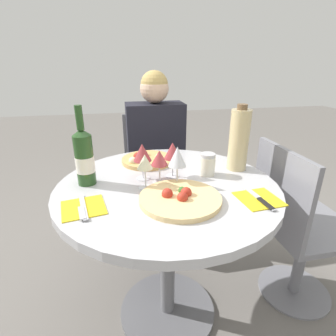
{
  "coord_description": "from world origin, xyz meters",
  "views": [
    {
      "loc": [
        -0.2,
        -1.0,
        1.25
      ],
      "look_at": [
        -0.01,
        -0.07,
        0.86
      ],
      "focal_mm": 28.0,
      "sensor_mm": 36.0,
      "label": 1
    }
  ],
  "objects_px": {
    "chair_empty_side": "(297,230)",
    "tall_carafe": "(239,140)",
    "pizza_large": "(180,198)",
    "dining_table": "(167,214)",
    "wine_bottle": "(84,157)",
    "seated_diner": "(158,170)",
    "chair_behind_diner": "(155,174)"
  },
  "relations": [
    {
      "from": "tall_carafe",
      "to": "dining_table",
      "type": "bearing_deg",
      "value": -164.41
    },
    {
      "from": "dining_table",
      "to": "chair_behind_diner",
      "type": "distance_m",
      "value": 0.87
    },
    {
      "from": "pizza_large",
      "to": "seated_diner",
      "type": "bearing_deg",
      "value": 86.65
    },
    {
      "from": "seated_diner",
      "to": "pizza_large",
      "type": "bearing_deg",
      "value": 86.65
    },
    {
      "from": "wine_bottle",
      "to": "tall_carafe",
      "type": "xyz_separation_m",
      "value": [
        0.7,
        0.03,
        0.03
      ]
    },
    {
      "from": "dining_table",
      "to": "wine_bottle",
      "type": "relative_size",
      "value": 2.84
    },
    {
      "from": "chair_empty_side",
      "to": "wine_bottle",
      "type": "relative_size",
      "value": 2.65
    },
    {
      "from": "wine_bottle",
      "to": "chair_empty_side",
      "type": "bearing_deg",
      "value": -4.63
    },
    {
      "from": "dining_table",
      "to": "tall_carafe",
      "type": "xyz_separation_m",
      "value": [
        0.36,
        0.1,
        0.3
      ]
    },
    {
      "from": "chair_empty_side",
      "to": "seated_diner",
      "type": "bearing_deg",
      "value": -139.28
    },
    {
      "from": "dining_table",
      "to": "wine_bottle",
      "type": "height_order",
      "value": "wine_bottle"
    },
    {
      "from": "seated_diner",
      "to": "wine_bottle",
      "type": "relative_size",
      "value": 3.6
    },
    {
      "from": "wine_bottle",
      "to": "tall_carafe",
      "type": "height_order",
      "value": "wine_bottle"
    },
    {
      "from": "chair_empty_side",
      "to": "tall_carafe",
      "type": "xyz_separation_m",
      "value": [
        -0.32,
        0.11,
        0.47
      ]
    },
    {
      "from": "chair_empty_side",
      "to": "tall_carafe",
      "type": "distance_m",
      "value": 0.58
    },
    {
      "from": "pizza_large",
      "to": "tall_carafe",
      "type": "distance_m",
      "value": 0.45
    },
    {
      "from": "seated_diner",
      "to": "tall_carafe",
      "type": "relative_size",
      "value": 3.85
    },
    {
      "from": "dining_table",
      "to": "wine_bottle",
      "type": "xyz_separation_m",
      "value": [
        -0.34,
        0.07,
        0.28
      ]
    },
    {
      "from": "chair_empty_side",
      "to": "tall_carafe",
      "type": "bearing_deg",
      "value": -109.64
    },
    {
      "from": "chair_behind_diner",
      "to": "pizza_large",
      "type": "height_order",
      "value": "chair_behind_diner"
    },
    {
      "from": "chair_behind_diner",
      "to": "seated_diner",
      "type": "xyz_separation_m",
      "value": [
        0.0,
        -0.15,
        0.1
      ]
    },
    {
      "from": "dining_table",
      "to": "seated_diner",
      "type": "xyz_separation_m",
      "value": [
        0.07,
        0.71,
        -0.07
      ]
    },
    {
      "from": "chair_behind_diner",
      "to": "dining_table",
      "type": "bearing_deg",
      "value": 85.44
    },
    {
      "from": "wine_bottle",
      "to": "tall_carafe",
      "type": "relative_size",
      "value": 1.07
    },
    {
      "from": "dining_table",
      "to": "chair_behind_diner",
      "type": "bearing_deg",
      "value": 85.44
    },
    {
      "from": "seated_diner",
      "to": "chair_empty_side",
      "type": "height_order",
      "value": "seated_diner"
    },
    {
      "from": "wine_bottle",
      "to": "tall_carafe",
      "type": "bearing_deg",
      "value": 2.6
    },
    {
      "from": "pizza_large",
      "to": "wine_bottle",
      "type": "xyz_separation_m",
      "value": [
        -0.36,
        0.23,
        0.11
      ]
    },
    {
      "from": "pizza_large",
      "to": "tall_carafe",
      "type": "bearing_deg",
      "value": 36.86
    },
    {
      "from": "dining_table",
      "to": "tall_carafe",
      "type": "relative_size",
      "value": 3.04
    },
    {
      "from": "seated_diner",
      "to": "pizza_large",
      "type": "xyz_separation_m",
      "value": [
        -0.05,
        -0.86,
        0.24
      ]
    },
    {
      "from": "seated_diner",
      "to": "chair_behind_diner",
      "type": "bearing_deg",
      "value": -90.0
    }
  ]
}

